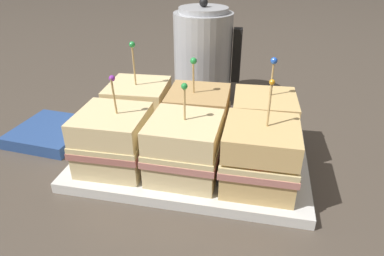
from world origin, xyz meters
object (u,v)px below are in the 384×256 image
Objects in this scene: sandwich_back_center at (198,116)px; napkin_stack at (52,132)px; sandwich_front_left at (114,140)px; sandwich_front_center at (184,148)px; sandwich_back_left at (139,109)px; sandwich_front_right at (260,156)px; sandwich_back_right at (263,121)px; serving_platter at (192,158)px; kettle_steel at (203,56)px.

napkin_stack is (-0.31, -0.03, -0.06)m from sandwich_back_center.
sandwich_front_center is (0.12, -0.00, 0.00)m from sandwich_front_left.
sandwich_back_left is at bearing 88.86° from sandwich_front_left.
sandwich_front_right is 0.27m from sandwich_back_left.
sandwich_front_left is at bearing -153.86° from sandwich_back_right.
sandwich_front_left is 0.21m from napkin_stack.
sandwich_front_center is 0.86× the size of sandwich_back_left.
sandwich_back_right reaches higher than serving_platter.
sandwich_front_left is at bearing -103.94° from kettle_steel.
sandwich_front_left is at bearing -91.14° from sandwich_back_left.
sandwich_front_left reaches higher than napkin_stack.
serving_platter is 2.72× the size of napkin_stack.
sandwich_front_left is 1.03× the size of sandwich_front_center.
serving_platter is 0.15m from sandwich_back_left.
sandwich_back_left is at bearing -110.01° from kettle_steel.
serving_platter is 0.15m from sandwich_back_right.
sandwich_back_center is 1.10× the size of napkin_stack.
sandwich_front_center is at bearing -45.35° from sandwich_back_left.
sandwich_front_center is at bearing -84.69° from kettle_steel.
serving_platter is 0.15m from sandwich_front_right.
sandwich_front_center is 0.17m from sandwich_back_right.
sandwich_back_center is (0.12, 0.12, 0.00)m from sandwich_front_left.
sandwich_back_right is at bearing 26.71° from serving_platter.
sandwich_front_right is 0.17m from sandwich_back_center.
serving_platter is 0.15m from sandwich_front_left.
serving_platter is 2.57× the size of sandwich_front_center.
kettle_steel reaches higher than sandwich_front_left.
sandwich_front_right reaches higher than sandwich_front_left.
sandwich_back_right is at bearing 4.16° from napkin_stack.
sandwich_front_left reaches higher than serving_platter.
kettle_steel is (-0.16, 0.24, 0.04)m from sandwich_back_right.
serving_platter is at bearing 152.77° from sandwich_front_right.
kettle_steel is at bearing 76.06° from sandwich_front_left.
kettle_steel is (-0.15, 0.36, 0.04)m from sandwich_front_right.
serving_platter is 1.65× the size of kettle_steel.
kettle_steel is at bearing 98.10° from sandwich_back_center.
sandwich_front_right is 0.44m from napkin_stack.
kettle_steel reaches higher than sandwich_back_left.
sandwich_back_right reaches higher than napkin_stack.
sandwich_back_right is at bearing 26.14° from sandwich_front_left.
sandwich_front_left is 0.37m from kettle_steel.
sandwich_back_right is at bearing 44.54° from sandwich_front_center.
sandwich_back_right is (0.12, 0.00, 0.00)m from sandwich_back_center.
sandwich_front_center is 0.91× the size of sandwich_front_right.
sandwich_back_right is at bearing 1.61° from sandwich_back_center.
serving_platter is at bearing -153.29° from sandwich_back_right.
serving_platter is 2.34× the size of sandwich_front_right.
sandwich_front_left is 0.12m from sandwich_back_left.
sandwich_front_center is at bearing 178.92° from sandwich_front_right.
napkin_stack is (-0.18, -0.03, -0.06)m from sandwich_back_left.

